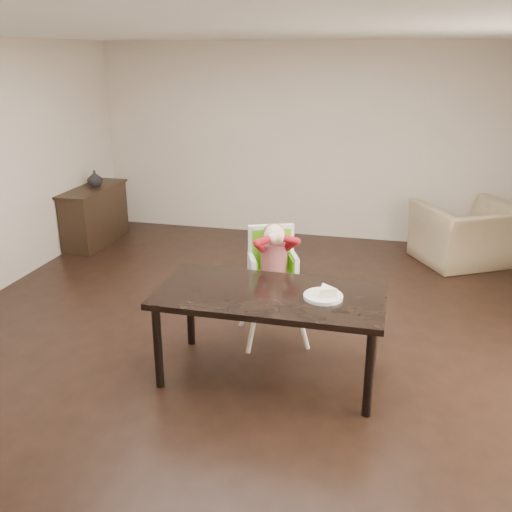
{
  "coord_description": "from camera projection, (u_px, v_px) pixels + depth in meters",
  "views": [
    {
      "loc": [
        1.23,
        -4.49,
        2.54
      ],
      "look_at": [
        0.13,
        0.02,
        0.88
      ],
      "focal_mm": 40.0,
      "sensor_mm": 36.0,
      "label": 1
    }
  ],
  "objects": [
    {
      "name": "high_chair",
      "position": [
        273.0,
        258.0,
        5.16
      ],
      "size": [
        0.6,
        0.6,
        1.11
      ],
      "rotation": [
        0.0,
        0.0,
        0.38
      ],
      "color": "white",
      "rests_on": "ground"
    },
    {
      "name": "sideboard",
      "position": [
        95.0,
        215.0,
        7.95
      ],
      "size": [
        0.44,
        1.26,
        0.79
      ],
      "color": "black",
      "rests_on": "ground"
    },
    {
      "name": "dining_table",
      "position": [
        270.0,
        302.0,
        4.53
      ],
      "size": [
        1.8,
        0.9,
        0.75
      ],
      "color": "black",
      "rests_on": "ground"
    },
    {
      "name": "ground",
      "position": [
        242.0,
        345.0,
        5.24
      ],
      "size": [
        7.0,
        7.0,
        0.0
      ],
      "primitive_type": "plane",
      "color": "black",
      "rests_on": "ground"
    },
    {
      "name": "room_walls",
      "position": [
        240.0,
        142.0,
        4.61
      ],
      "size": [
        6.02,
        7.02,
        2.71
      ],
      "color": "beige",
      "rests_on": "ground"
    },
    {
      "name": "armchair",
      "position": [
        470.0,
        224.0,
        7.13
      ],
      "size": [
        1.39,
        1.24,
        1.02
      ],
      "primitive_type": "imported",
      "rotation": [
        0.0,
        0.0,
        3.66
      ],
      "color": "tan",
      "rests_on": "ground"
    },
    {
      "name": "plate",
      "position": [
        324.0,
        294.0,
        4.4
      ],
      "size": [
        0.31,
        0.31,
        0.09
      ],
      "rotation": [
        0.0,
        0.0,
        0.01
      ],
      "color": "white",
      "rests_on": "dining_table"
    },
    {
      "name": "vase",
      "position": [
        95.0,
        179.0,
        7.86
      ],
      "size": [
        0.26,
        0.26,
        0.21
      ],
      "primitive_type": "imported",
      "rotation": [
        0.0,
        0.0,
        0.26
      ],
      "color": "#99999E",
      "rests_on": "sideboard"
    }
  ]
}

